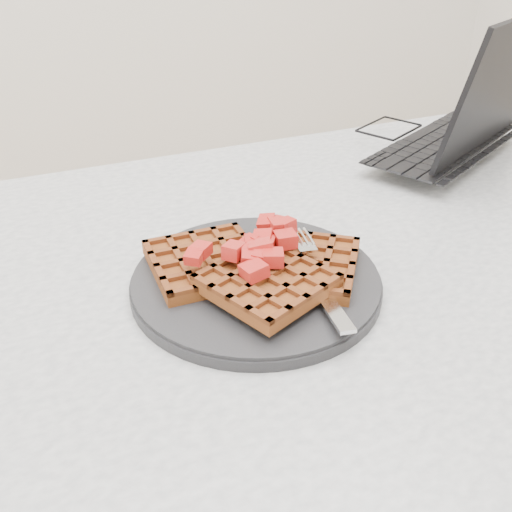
# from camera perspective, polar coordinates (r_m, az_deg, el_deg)

# --- Properties ---
(table) EXTENTS (1.20, 0.80, 0.75)m
(table) POSITION_cam_1_polar(r_m,az_deg,el_deg) (0.75, 7.35, -7.78)
(table) COLOR silver
(table) RESTS_ON ground
(plate) EXTENTS (0.27, 0.27, 0.02)m
(plate) POSITION_cam_1_polar(r_m,az_deg,el_deg) (0.62, -0.00, -2.51)
(plate) COLOR black
(plate) RESTS_ON table
(waffles) EXTENTS (0.23, 0.21, 0.03)m
(waffles) POSITION_cam_1_polar(r_m,az_deg,el_deg) (0.61, 0.16, -1.19)
(waffles) COLOR brown
(waffles) RESTS_ON plate
(strawberry_pile) EXTENTS (0.15, 0.15, 0.02)m
(strawberry_pile) POSITION_cam_1_polar(r_m,az_deg,el_deg) (0.60, -0.00, 1.14)
(strawberry_pile) COLOR #980100
(strawberry_pile) RESTS_ON waffles
(fork) EXTENTS (0.06, 0.18, 0.02)m
(fork) POSITION_cam_1_polar(r_m,az_deg,el_deg) (0.60, 5.91, -2.26)
(fork) COLOR silver
(fork) RESTS_ON plate
(laptop) EXTENTS (0.41, 0.37, 0.23)m
(laptop) POSITION_cam_1_polar(r_m,az_deg,el_deg) (1.02, 17.49, 11.78)
(laptop) COLOR black
(laptop) RESTS_ON table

